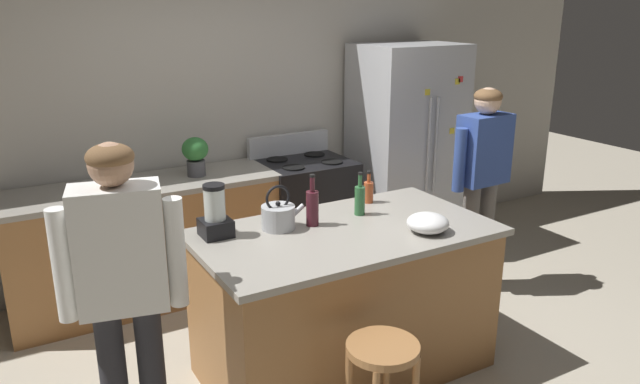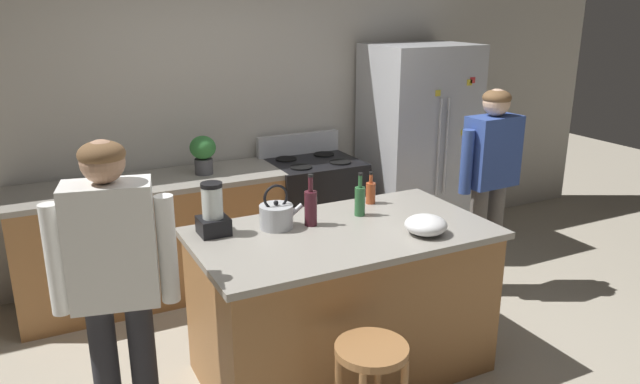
{
  "view_description": "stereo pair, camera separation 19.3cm",
  "coord_description": "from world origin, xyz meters",
  "px_view_note": "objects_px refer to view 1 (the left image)",
  "views": [
    {
      "loc": [
        -1.8,
        -2.83,
        2.22
      ],
      "look_at": [
        0.0,
        0.3,
        1.08
      ],
      "focal_mm": 34.22,
      "sensor_mm": 36.0,
      "label": 1
    },
    {
      "loc": [
        -1.63,
        -2.92,
        2.22
      ],
      "look_at": [
        0.0,
        0.3,
        1.08
      ],
      "focal_mm": 34.22,
      "sensor_mm": 36.0,
      "label": 2
    }
  ],
  "objects_px": {
    "bar_stool": "(382,369)",
    "potted_plant": "(195,154)",
    "bottle_cooking_sauce": "(369,191)",
    "stove_range": "(304,212)",
    "mixing_bowl": "(428,223)",
    "person_by_sink_right": "(482,170)",
    "refrigerator": "(406,148)",
    "tea_kettle": "(278,216)",
    "bottle_wine": "(312,207)",
    "person_by_island_left": "(123,278)",
    "blender_appliance": "(215,215)",
    "bottle_olive_oil": "(360,199)",
    "kitchen_island": "(344,301)"
  },
  "relations": [
    {
      "from": "stove_range",
      "to": "potted_plant",
      "type": "height_order",
      "value": "potted_plant"
    },
    {
      "from": "potted_plant",
      "to": "bottle_cooking_sauce",
      "type": "distance_m",
      "value": 1.43
    },
    {
      "from": "kitchen_island",
      "to": "person_by_sink_right",
      "type": "bearing_deg",
      "value": 16.48
    },
    {
      "from": "mixing_bowl",
      "to": "refrigerator",
      "type": "bearing_deg",
      "value": 55.88
    },
    {
      "from": "person_by_island_left",
      "to": "bottle_olive_oil",
      "type": "distance_m",
      "value": 1.56
    },
    {
      "from": "stove_range",
      "to": "tea_kettle",
      "type": "relative_size",
      "value": 4.04
    },
    {
      "from": "bar_stool",
      "to": "tea_kettle",
      "type": "xyz_separation_m",
      "value": [
        -0.08,
        0.96,
        0.51
      ]
    },
    {
      "from": "kitchen_island",
      "to": "bottle_wine",
      "type": "height_order",
      "value": "bottle_wine"
    },
    {
      "from": "person_by_sink_right",
      "to": "mixing_bowl",
      "type": "relative_size",
      "value": 6.55
    },
    {
      "from": "refrigerator",
      "to": "tea_kettle",
      "type": "distance_m",
      "value": 2.32
    },
    {
      "from": "person_by_sink_right",
      "to": "mixing_bowl",
      "type": "bearing_deg",
      "value": -147.42
    },
    {
      "from": "potted_plant",
      "to": "tea_kettle",
      "type": "xyz_separation_m",
      "value": [
        0.05,
        -1.34,
        -0.09
      ]
    },
    {
      "from": "kitchen_island",
      "to": "person_by_island_left",
      "type": "xyz_separation_m",
      "value": [
        -1.31,
        -0.14,
        0.52
      ]
    },
    {
      "from": "mixing_bowl",
      "to": "tea_kettle",
      "type": "xyz_separation_m",
      "value": [
        -0.73,
        0.48,
        0.02
      ]
    },
    {
      "from": "blender_appliance",
      "to": "bottle_olive_oil",
      "type": "distance_m",
      "value": 0.92
    },
    {
      "from": "bottle_olive_oil",
      "to": "bottle_cooking_sauce",
      "type": "bearing_deg",
      "value": 43.14
    },
    {
      "from": "potted_plant",
      "to": "bottle_cooking_sauce",
      "type": "relative_size",
      "value": 1.39
    },
    {
      "from": "stove_range",
      "to": "blender_appliance",
      "type": "distance_m",
      "value": 1.85
    },
    {
      "from": "stove_range",
      "to": "bottle_olive_oil",
      "type": "relative_size",
      "value": 4.03
    },
    {
      "from": "bar_stool",
      "to": "potted_plant",
      "type": "bearing_deg",
      "value": 93.21
    },
    {
      "from": "bottle_olive_oil",
      "to": "refrigerator",
      "type": "bearing_deg",
      "value": 43.82
    },
    {
      "from": "bar_stool",
      "to": "bottle_cooking_sauce",
      "type": "xyz_separation_m",
      "value": [
        0.65,
        1.1,
        0.51
      ]
    },
    {
      "from": "bar_stool",
      "to": "potted_plant",
      "type": "height_order",
      "value": "potted_plant"
    },
    {
      "from": "bottle_wine",
      "to": "mixing_bowl",
      "type": "relative_size",
      "value": 1.29
    },
    {
      "from": "refrigerator",
      "to": "blender_appliance",
      "type": "relative_size",
      "value": 6.06
    },
    {
      "from": "blender_appliance",
      "to": "bottle_cooking_sauce",
      "type": "relative_size",
      "value": 1.42
    },
    {
      "from": "person_by_sink_right",
      "to": "mixing_bowl",
      "type": "height_order",
      "value": "person_by_sink_right"
    },
    {
      "from": "blender_appliance",
      "to": "mixing_bowl",
      "type": "distance_m",
      "value": 1.22
    },
    {
      "from": "person_by_sink_right",
      "to": "potted_plant",
      "type": "xyz_separation_m",
      "value": [
        -1.89,
        1.1,
        0.13
      ]
    },
    {
      "from": "person_by_island_left",
      "to": "bar_stool",
      "type": "distance_m",
      "value": 1.32
    },
    {
      "from": "stove_range",
      "to": "person_by_island_left",
      "type": "relative_size",
      "value": 0.68
    },
    {
      "from": "person_by_island_left",
      "to": "potted_plant",
      "type": "height_order",
      "value": "person_by_island_left"
    },
    {
      "from": "bottle_wine",
      "to": "mixing_bowl",
      "type": "height_order",
      "value": "bottle_wine"
    },
    {
      "from": "bottle_cooking_sauce",
      "to": "bottle_olive_oil",
      "type": "height_order",
      "value": "bottle_olive_oil"
    },
    {
      "from": "blender_appliance",
      "to": "potted_plant",
      "type": "bearing_deg",
      "value": 75.94
    },
    {
      "from": "refrigerator",
      "to": "potted_plant",
      "type": "height_order",
      "value": "refrigerator"
    },
    {
      "from": "bottle_wine",
      "to": "potted_plant",
      "type": "bearing_deg",
      "value": 100.04
    },
    {
      "from": "bar_stool",
      "to": "blender_appliance",
      "type": "xyz_separation_m",
      "value": [
        -0.45,
        1.03,
        0.56
      ]
    },
    {
      "from": "stove_range",
      "to": "mixing_bowl",
      "type": "bearing_deg",
      "value": -94.86
    },
    {
      "from": "bottle_olive_oil",
      "to": "mixing_bowl",
      "type": "bearing_deg",
      "value": -68.32
    },
    {
      "from": "person_by_sink_right",
      "to": "bottle_wine",
      "type": "xyz_separation_m",
      "value": [
        -1.65,
        -0.29,
        0.07
      ]
    },
    {
      "from": "bottle_wine",
      "to": "kitchen_island",
      "type": "bearing_deg",
      "value": -50.88
    },
    {
      "from": "bottle_olive_oil",
      "to": "stove_range",
      "type": "bearing_deg",
      "value": 76.2
    },
    {
      "from": "bottle_cooking_sauce",
      "to": "tea_kettle",
      "type": "height_order",
      "value": "tea_kettle"
    },
    {
      "from": "kitchen_island",
      "to": "mixing_bowl",
      "type": "height_order",
      "value": "mixing_bowl"
    },
    {
      "from": "kitchen_island",
      "to": "person_by_sink_right",
      "type": "xyz_separation_m",
      "value": [
        1.52,
        0.45,
        0.51
      ]
    },
    {
      "from": "person_by_sink_right",
      "to": "bottle_wine",
      "type": "relative_size",
      "value": 5.1
    },
    {
      "from": "bottle_wine",
      "to": "tea_kettle",
      "type": "bearing_deg",
      "value": 165.68
    },
    {
      "from": "blender_appliance",
      "to": "mixing_bowl",
      "type": "height_order",
      "value": "blender_appliance"
    },
    {
      "from": "person_by_island_left",
      "to": "blender_appliance",
      "type": "xyz_separation_m",
      "value": [
        0.61,
        0.42,
        0.07
      ]
    }
  ]
}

